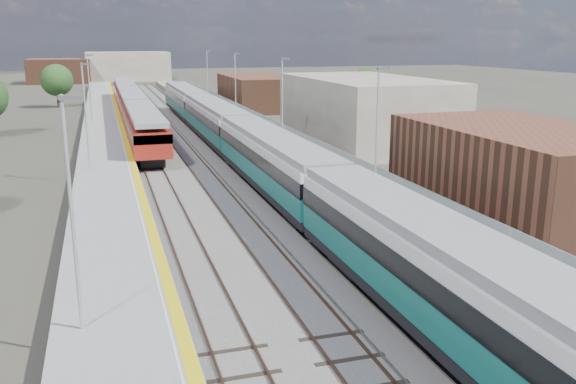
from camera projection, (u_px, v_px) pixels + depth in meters
name	position (u px, v px, depth m)	size (l,w,h in m)	color
ground	(198.00, 142.00, 61.75)	(320.00, 320.00, 0.00)	#47443A
ballast_bed	(172.00, 139.00, 63.42)	(10.50, 155.00, 0.06)	#565451
tracks	(176.00, 135.00, 65.13)	(8.96, 160.00, 0.17)	#4C3323
platform_right	(243.00, 131.00, 65.42)	(4.70, 155.00, 8.52)	slate
platform_left	(104.00, 137.00, 61.37)	(4.30, 155.00, 8.52)	slate
buildings	(54.00, 36.00, 136.18)	(72.00, 185.50, 40.00)	brown
green_train	(239.00, 136.00, 49.83)	(3.07, 85.47, 3.38)	black
red_train	(132.00, 106.00, 74.34)	(2.97, 60.28, 3.75)	black
tree_c	(57.00, 80.00, 91.64)	(4.79, 4.79, 6.49)	#382619
tree_d	(367.00, 87.00, 77.84)	(4.84, 4.84, 6.56)	#382619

